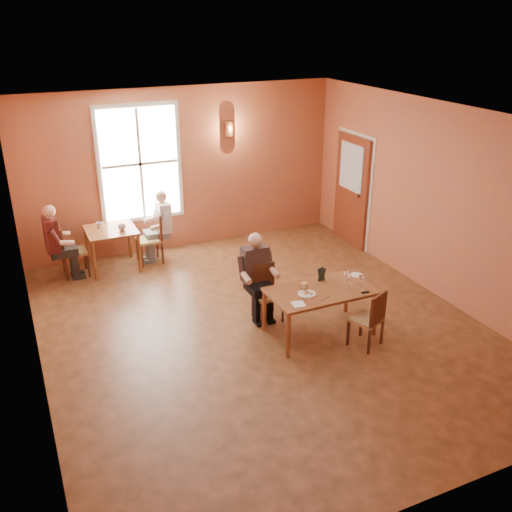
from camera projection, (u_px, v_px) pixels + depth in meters
name	position (u px, v px, depth m)	size (l,w,h in m)	color
ground	(262.00, 328.00, 8.24)	(6.00, 7.00, 0.01)	brown
wall_back	(183.00, 169.00, 10.57)	(6.00, 0.04, 3.00)	brown
wall_front	(440.00, 368.00, 4.72)	(6.00, 0.04, 3.00)	brown
wall_left	(24.00, 269.00, 6.51)	(0.04, 7.00, 3.00)	brown
wall_right	(439.00, 202.00, 8.78)	(0.04, 7.00, 3.00)	brown
ceiling	(263.00, 117.00, 7.04)	(6.00, 7.00, 0.04)	white
window	(140.00, 164.00, 10.14)	(1.36, 0.10, 1.96)	white
door	(351.00, 191.00, 10.85)	(0.12, 1.04, 2.10)	maroon
wall_sconce	(229.00, 128.00, 10.55)	(0.16, 0.16, 0.28)	brown
main_table	(320.00, 312.00, 7.98)	(1.45, 0.81, 0.68)	brown
chair_diner_main	(268.00, 294.00, 8.30)	(0.37, 0.37, 0.83)	#4E3015
diner_main	(269.00, 282.00, 8.19)	(0.50, 0.50, 1.25)	black
chair_empty	(366.00, 318.00, 7.66)	(0.37, 0.37, 0.83)	#3F1D11
plate_food	(307.00, 293.00, 7.72)	(0.25, 0.25, 0.03)	silver
sandwich	(304.00, 287.00, 7.81)	(0.08, 0.07, 0.10)	tan
goblet_a	(346.00, 276.00, 8.05)	(0.07, 0.07, 0.18)	white
goblet_b	(361.00, 281.00, 7.91)	(0.07, 0.07, 0.18)	white
goblet_c	(349.00, 284.00, 7.81)	(0.07, 0.07, 0.18)	white
menu_stand	(322.00, 274.00, 8.09)	(0.11, 0.06, 0.19)	black
knife	(326.00, 298.00, 7.61)	(0.19, 0.01, 0.00)	#B6B7C4
napkin	(298.00, 304.00, 7.47)	(0.16, 0.16, 0.01)	white
side_plate	(357.00, 275.00, 8.27)	(0.18, 0.18, 0.01)	white
sunglasses	(365.00, 292.00, 7.77)	(0.11, 0.03, 0.01)	black
second_table	(113.00, 249.00, 9.98)	(0.84, 0.84, 0.74)	brown
chair_diner_white	(149.00, 239.00, 10.19)	(0.41, 0.41, 0.92)	#4C3117
diner_white	(150.00, 230.00, 10.14)	(0.50, 0.50, 1.24)	white
chair_diner_maroon	(74.00, 250.00, 9.70)	(0.40, 0.40, 0.91)	#4B280F
diner_maroon	(71.00, 240.00, 9.62)	(0.52, 0.52, 1.29)	maroon
cup_a	(122.00, 227.00, 9.77)	(0.13, 0.13, 0.10)	white
cup_b	(99.00, 225.00, 9.88)	(0.11, 0.11, 0.10)	silver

